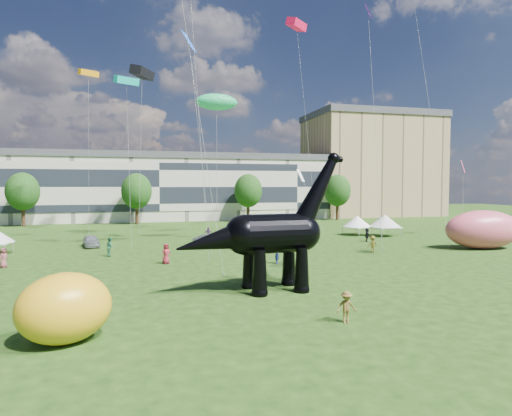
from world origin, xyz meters
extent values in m
plane|color=#16330C|center=(0.00, 0.00, 0.00)|extent=(220.00, 220.00, 0.00)
cube|color=beige|center=(-8.00, 62.00, 6.00)|extent=(78.00, 11.00, 12.00)
cube|color=tan|center=(40.00, 65.00, 11.00)|extent=(28.00, 18.00, 22.00)
cylinder|color=#382314|center=(-30.00, 53.00, 1.60)|extent=(0.56, 0.56, 3.20)
ellipsoid|color=#14380F|center=(-30.00, 53.00, 6.32)|extent=(5.20, 5.20, 6.24)
cylinder|color=#382314|center=(-12.00, 53.00, 1.60)|extent=(0.56, 0.56, 3.20)
ellipsoid|color=#14380F|center=(-12.00, 53.00, 6.32)|extent=(5.20, 5.20, 6.24)
cylinder|color=#382314|center=(8.00, 53.00, 1.60)|extent=(0.56, 0.56, 3.20)
ellipsoid|color=#14380F|center=(8.00, 53.00, 6.32)|extent=(5.20, 5.20, 6.24)
cylinder|color=#382314|center=(26.00, 53.00, 1.60)|extent=(0.56, 0.56, 3.20)
ellipsoid|color=#14380F|center=(26.00, 53.00, 6.32)|extent=(5.20, 5.20, 6.24)
cone|color=black|center=(-3.64, 0.71, 1.41)|extent=(1.05, 1.05, 2.82)
sphere|color=black|center=(-3.64, 0.71, 0.17)|extent=(1.04, 1.04, 1.04)
cone|color=black|center=(-3.80, 2.78, 1.41)|extent=(1.05, 1.05, 2.82)
sphere|color=black|center=(-3.80, 2.78, 0.17)|extent=(1.04, 1.04, 1.04)
cone|color=black|center=(-0.82, 0.93, 1.41)|extent=(1.05, 1.05, 2.82)
sphere|color=black|center=(-0.82, 0.93, 0.17)|extent=(1.04, 1.04, 1.04)
cone|color=black|center=(-0.98, 3.00, 1.41)|extent=(1.05, 1.05, 2.82)
sphere|color=black|center=(-0.98, 3.00, 0.17)|extent=(1.04, 1.04, 1.04)
cylinder|color=black|center=(-2.40, 1.85, 3.67)|extent=(4.14, 2.84, 2.54)
sphere|color=black|center=(-4.38, 1.70, 3.67)|extent=(2.54, 2.54, 2.54)
sphere|color=black|center=(-0.43, 2.00, 3.67)|extent=(2.45, 2.45, 2.45)
cone|color=black|center=(0.71, 2.09, 6.40)|extent=(3.64, 1.68, 4.99)
sphere|color=black|center=(1.86, 2.18, 8.56)|extent=(0.79, 0.79, 0.79)
cylinder|color=black|center=(2.14, 2.20, 8.51)|extent=(0.69, 0.46, 0.41)
cone|color=black|center=(-6.31, 1.54, 3.36)|extent=(5.12, 2.36, 2.76)
imported|color=silver|center=(-16.30, 25.49, 0.67)|extent=(2.37, 4.16, 1.33)
imported|color=slate|center=(-3.44, 22.27, 0.67)|extent=(4.19, 1.83, 1.34)
imported|color=silver|center=(3.84, 24.65, 0.66)|extent=(5.06, 2.95, 1.32)
imported|color=#595960|center=(2.66, 23.68, 0.79)|extent=(3.61, 5.84, 1.58)
cube|color=white|center=(17.51, 28.53, 1.10)|extent=(3.97, 3.97, 0.12)
cone|color=white|center=(17.51, 28.53, 1.90)|extent=(5.02, 5.02, 1.50)
cylinder|color=#999999|center=(16.82, 26.68, 0.55)|extent=(0.06, 0.06, 1.10)
cylinder|color=#999999|center=(19.36, 27.84, 0.55)|extent=(0.06, 0.06, 1.10)
cylinder|color=#999999|center=(15.66, 29.22, 0.55)|extent=(0.06, 0.06, 1.10)
cylinder|color=#999999|center=(18.20, 30.38, 0.55)|extent=(0.06, 0.06, 1.10)
cube|color=silver|center=(20.49, 26.49, 1.20)|extent=(3.51, 3.51, 0.13)
cone|color=silver|center=(20.49, 26.49, 2.07)|extent=(4.45, 4.45, 1.63)
cylinder|color=#999999|center=(19.10, 24.85, 0.60)|extent=(0.07, 0.07, 1.20)
cylinder|color=#999999|center=(22.13, 25.09, 0.60)|extent=(0.07, 0.07, 1.20)
cylinder|color=#999999|center=(18.86, 27.88, 0.60)|extent=(0.07, 0.07, 1.20)
cylinder|color=#999999|center=(21.89, 28.12, 0.60)|extent=(0.07, 0.07, 1.20)
cylinder|color=#999999|center=(-23.44, 20.78, 0.57)|extent=(0.06, 0.06, 1.14)
cylinder|color=#999999|center=(-23.56, 23.69, 0.57)|extent=(0.06, 0.06, 1.14)
ellipsoid|color=#E55970|center=(24.46, 13.63, 2.07)|extent=(8.78, 5.30, 4.13)
ellipsoid|color=gold|center=(-13.74, -4.84, 1.52)|extent=(4.79, 4.29, 3.04)
imported|color=#292E99|center=(0.60, 10.76, 0.85)|extent=(0.57, 0.71, 1.69)
imported|color=olive|center=(11.71, 14.23, 0.86)|extent=(1.18, 0.77, 1.71)
imported|color=#2C6E4A|center=(-13.71, 18.37, 0.91)|extent=(0.70, 0.90, 1.83)
imported|color=#522C64|center=(-2.99, 27.98, 0.81)|extent=(0.99, 0.51, 1.62)
imported|color=teal|center=(24.20, 34.50, 0.91)|extent=(0.50, 0.71, 1.83)
imported|color=black|center=(15.42, 22.04, 0.82)|extent=(0.93, 1.61, 1.65)
imported|color=maroon|center=(-8.72, 13.04, 0.88)|extent=(1.02, 0.87, 1.77)
imported|color=brown|center=(-21.75, 14.56, 0.83)|extent=(0.82, 0.96, 1.67)
imported|color=brown|center=(-0.85, -5.40, 0.79)|extent=(1.07, 0.67, 1.59)
cube|color=red|center=(10.38, 33.50, 29.32)|extent=(3.60, 3.44, 1.36)
cube|color=orange|center=(-18.09, 41.28, 22.75)|extent=(2.90, 2.42, 1.04)
plane|color=blue|center=(-5.79, 21.57, 21.87)|extent=(2.13, 2.69, 2.06)
ellipsoid|color=#189F58|center=(-2.49, 24.07, 16.20)|extent=(4.06, 5.19, 1.85)
plane|color=#E84066|center=(29.86, 23.25, 9.22)|extent=(1.60, 1.63, 1.68)
cube|color=black|center=(-10.71, 40.54, 23.06)|extent=(3.63, 4.53, 1.60)
plane|color=purple|center=(13.86, 19.68, 26.19)|extent=(1.51, 1.81, 1.56)
cube|color=#0BAEA1|center=(-12.50, 30.75, 19.54)|extent=(3.09, 2.46, 1.12)
plane|color=white|center=(13.24, 39.18, 8.35)|extent=(2.01, 2.28, 1.92)
camera|label=1|loc=(-10.27, -24.31, 6.75)|focal=30.00mm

